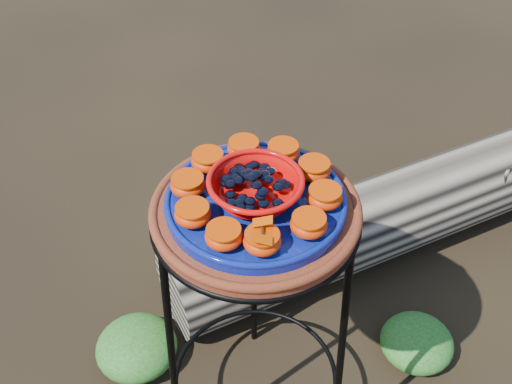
{
  "coord_description": "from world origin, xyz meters",
  "views": [
    {
      "loc": [
        -0.02,
        -0.87,
        1.56
      ],
      "look_at": [
        0.0,
        0.0,
        0.77
      ],
      "focal_mm": 45.0,
      "sensor_mm": 36.0,
      "label": 1
    }
  ],
  "objects_px": {
    "terracotta_saucer": "(256,213)",
    "cobalt_plate": "(256,203)",
    "plant_stand": "(256,328)",
    "red_bowl": "(256,189)",
    "driftwood_log": "(381,218)"
  },
  "relations": [
    {
      "from": "terracotta_saucer",
      "to": "cobalt_plate",
      "type": "xyz_separation_m",
      "value": [
        0.0,
        0.0,
        0.03
      ]
    },
    {
      "from": "terracotta_saucer",
      "to": "cobalt_plate",
      "type": "height_order",
      "value": "cobalt_plate"
    },
    {
      "from": "terracotta_saucer",
      "to": "driftwood_log",
      "type": "height_order",
      "value": "terracotta_saucer"
    },
    {
      "from": "plant_stand",
      "to": "terracotta_saucer",
      "type": "distance_m",
      "value": 0.37
    },
    {
      "from": "cobalt_plate",
      "to": "driftwood_log",
      "type": "relative_size",
      "value": 0.24
    },
    {
      "from": "red_bowl",
      "to": "driftwood_log",
      "type": "distance_m",
      "value": 0.95
    },
    {
      "from": "terracotta_saucer",
      "to": "cobalt_plate",
      "type": "relative_size",
      "value": 1.17
    },
    {
      "from": "plant_stand",
      "to": "cobalt_plate",
      "type": "distance_m",
      "value": 0.39
    },
    {
      "from": "plant_stand",
      "to": "terracotta_saucer",
      "type": "relative_size",
      "value": 1.78
    },
    {
      "from": "red_bowl",
      "to": "driftwood_log",
      "type": "height_order",
      "value": "red_bowl"
    },
    {
      "from": "terracotta_saucer",
      "to": "driftwood_log",
      "type": "relative_size",
      "value": 0.28
    },
    {
      "from": "plant_stand",
      "to": "driftwood_log",
      "type": "relative_size",
      "value": 0.5
    },
    {
      "from": "cobalt_plate",
      "to": "red_bowl",
      "type": "bearing_deg",
      "value": 0.0
    },
    {
      "from": "terracotta_saucer",
      "to": "cobalt_plate",
      "type": "distance_m",
      "value": 0.03
    },
    {
      "from": "red_bowl",
      "to": "terracotta_saucer",
      "type": "bearing_deg",
      "value": 0.0
    }
  ]
}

